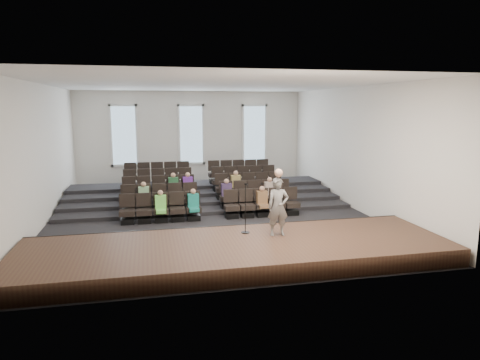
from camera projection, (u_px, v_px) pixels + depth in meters
name	position (u px, v px, depth m)	size (l,w,h in m)	color
ground	(211.00, 215.00, 16.72)	(14.00, 14.00, 0.00)	black
ceiling	(209.00, 84.00, 15.87)	(12.00, 14.00, 0.02)	white
wall_back	(191.00, 138.00, 23.06)	(12.00, 0.04, 5.00)	white
wall_front	(255.00, 184.00, 9.54)	(12.00, 0.04, 5.00)	white
wall_left	(40.00, 155.00, 15.04)	(0.04, 14.00, 5.00)	white
wall_right	(355.00, 148.00, 17.55)	(0.04, 14.00, 5.00)	white
stage	(237.00, 252.00, 11.77)	(11.80, 3.60, 0.50)	#422B1C
stage_lip	(226.00, 233.00, 13.47)	(11.80, 0.06, 0.52)	black
risers	(201.00, 194.00, 19.74)	(11.80, 4.80, 0.60)	black
seating_rows	(205.00, 191.00, 18.09)	(6.80, 4.70, 1.67)	black
windows	(191.00, 135.00, 22.96)	(8.44, 0.10, 3.24)	white
audience	(207.00, 192.00, 17.00)	(5.45, 2.64, 1.10)	#72DB57
speaker	(278.00, 207.00, 12.31)	(0.62, 0.40, 1.69)	slate
mic_stand	(245.00, 218.00, 12.60)	(0.25, 0.25, 1.51)	black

